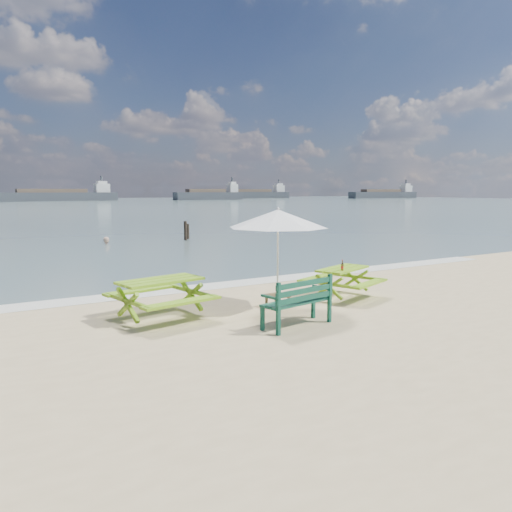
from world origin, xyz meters
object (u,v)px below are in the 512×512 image
picnic_table_left (161,299)px  side_table (277,300)px  patio_umbrella (278,219)px  swimmer (106,254)px  picnic_table_right (342,283)px  park_bench (297,312)px  beer_bottle (342,267)px

picnic_table_left → side_table: 2.67m
patio_umbrella → swimmer: bearing=89.4°
picnic_table_right → patio_umbrella: 2.60m
side_table → patio_umbrella: bearing=86.4°
patio_umbrella → picnic_table_right: bearing=2.1°
picnic_table_left → patio_umbrella: (2.63, -0.44, 1.63)m
picnic_table_right → patio_umbrella: bearing=-177.9°
park_bench → beer_bottle: beer_bottle is taller
picnic_table_left → park_bench: size_ratio=1.37×
side_table → park_bench: bearing=-110.3°
park_bench → side_table: (0.57, 1.53, -0.14)m
picnic_table_left → picnic_table_right: 4.64m
side_table → swimmer: size_ratio=0.28×
picnic_table_right → side_table: size_ratio=4.48×
picnic_table_right → swimmer: size_ratio=1.26×
park_bench → side_table: size_ratio=3.32×
picnic_table_right → beer_bottle: (-0.28, -0.30, 0.47)m
side_table → picnic_table_right: bearing=2.1°
beer_bottle → side_table: bearing=172.4°
picnic_table_right → patio_umbrella: (-2.00, -0.07, 1.67)m
picnic_table_left → swimmer: size_ratio=1.28×
picnic_table_left → side_table: bearing=-9.5°
beer_bottle → park_bench: bearing=-150.2°
picnic_table_left → beer_bottle: size_ratio=8.62×
picnic_table_left → picnic_table_right: bearing=-4.5°
beer_bottle → swimmer: size_ratio=0.15×
swimmer → patio_umbrella: bearing=-90.6°
picnic_table_right → park_bench: (-2.56, -1.61, -0.06)m
side_table → swimmer: 15.68m
side_table → patio_umbrella: (0.00, 0.00, 1.87)m
picnic_table_left → park_bench: bearing=-43.7°
side_table → patio_umbrella: size_ratio=0.20×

